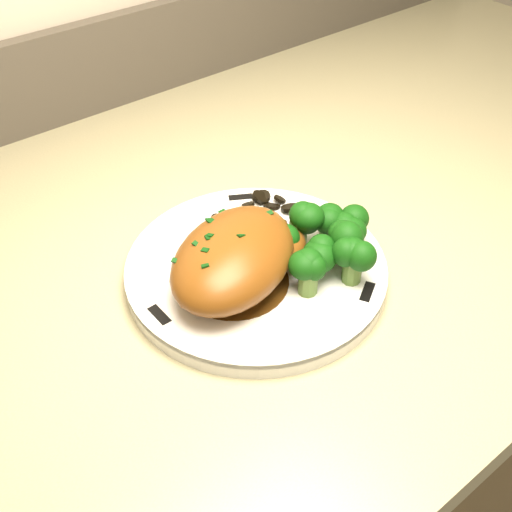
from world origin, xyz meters
TOP-DOWN VIEW (x-y plane):
  - plate at (0.26, 1.59)m, footprint 0.30×0.30m
  - rim_accent_0 at (0.32, 1.69)m, footprint 0.03×0.02m
  - rim_accent_1 at (0.15, 1.59)m, footprint 0.01×0.03m
  - rim_accent_2 at (0.32, 1.50)m, footprint 0.03×0.02m
  - gravy_pool at (0.23, 1.58)m, footprint 0.10×0.10m
  - chicken_breast at (0.24, 1.58)m, footprint 0.18×0.15m
  - mushroom_pile at (0.30, 1.64)m, footprint 0.07×0.06m
  - broccoli_florets at (0.31, 1.55)m, footprint 0.11×0.10m

SIDE VIEW (x-z plane):
  - plate at x=0.26m, z-range 0.90..0.91m
  - rim_accent_0 at x=0.32m, z-range 0.91..0.92m
  - rim_accent_1 at x=0.15m, z-range 0.91..0.92m
  - rim_accent_2 at x=0.32m, z-range 0.91..0.92m
  - gravy_pool at x=0.23m, z-range 0.91..0.92m
  - mushroom_pile at x=0.30m, z-range 0.91..0.93m
  - broccoli_florets at x=0.31m, z-range 0.92..0.96m
  - chicken_breast at x=0.24m, z-range 0.91..0.97m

